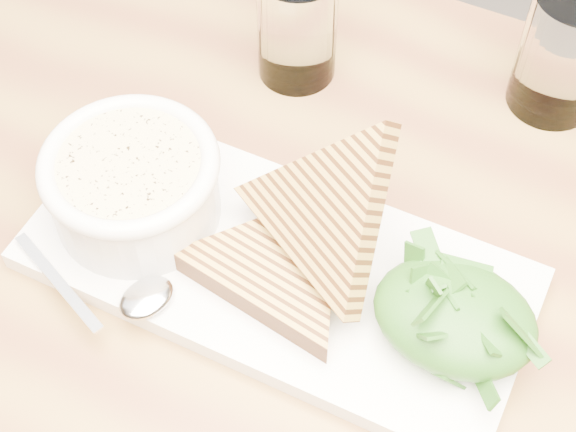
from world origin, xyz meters
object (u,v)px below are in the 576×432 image
at_px(table_top, 188,263).
at_px(soup_bowl, 135,191).
at_px(glass_near, 297,25).
at_px(platter, 277,268).
at_px(glass_far, 565,52).

distance_m(table_top, soup_bowl, 0.08).
bearing_deg(soup_bowl, glass_near, 79.49).
bearing_deg(platter, glass_far, 62.45).
relative_size(soup_bowl, glass_far, 1.11).
xyz_separation_m(table_top, platter, (0.07, 0.01, 0.03)).
xyz_separation_m(table_top, glass_far, (0.21, 0.27, 0.08)).
distance_m(platter, glass_near, 0.22).
height_order(table_top, glass_near, glass_near).
bearing_deg(table_top, glass_far, 52.26).
height_order(platter, glass_near, glass_near).
distance_m(soup_bowl, glass_near, 0.21).
distance_m(platter, glass_far, 0.30).
relative_size(soup_bowl, glass_near, 1.20).
xyz_separation_m(table_top, soup_bowl, (-0.04, 0.01, 0.06)).
bearing_deg(glass_far, platter, -117.55).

